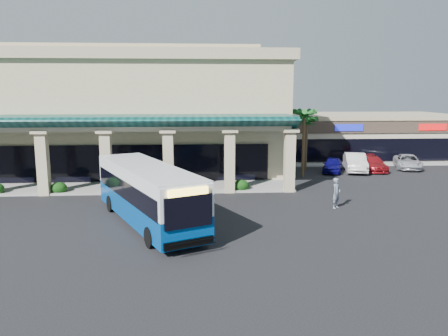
{
  "coord_description": "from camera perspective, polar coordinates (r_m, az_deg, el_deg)",
  "views": [
    {
      "loc": [
        -1.05,
        -26.64,
        7.34
      ],
      "look_at": [
        0.95,
        3.17,
        2.2
      ],
      "focal_mm": 35.0,
      "sensor_mm": 36.0,
      "label": 1
    }
  ],
  "objects": [
    {
      "name": "strip_mall",
      "position": [
        54.32,
        16.75,
        4.18
      ],
      "size": [
        22.5,
        12.5,
        4.9
      ],
      "primitive_type": null,
      "color": "beige",
      "rests_on": "ground"
    },
    {
      "name": "arcade",
      "position": [
        34.45,
        -15.46,
        1.92
      ],
      "size": [
        30.0,
        6.2,
        5.7
      ],
      "primitive_type": null,
      "color": "#093937",
      "rests_on": "ground"
    },
    {
      "name": "transit_bus",
      "position": [
        25.1,
        -9.96,
        -3.47
      ],
      "size": [
        7.51,
        11.95,
        3.32
      ],
      "primitive_type": null,
      "rotation": [
        0.0,
        0.0,
        0.43
      ],
      "color": "#014091",
      "rests_on": "ground"
    },
    {
      "name": "ground",
      "position": [
        27.65,
        -1.54,
        -5.64
      ],
      "size": [
        110.0,
        110.0,
        0.0
      ],
      "primitive_type": "plane",
      "color": "black"
    },
    {
      "name": "main_building",
      "position": [
        43.23,
        -13.2,
        7.3
      ],
      "size": [
        30.8,
        14.8,
        11.35
      ],
      "primitive_type": null,
      "color": "#C0B189",
      "rests_on": "ground"
    },
    {
      "name": "car_white",
      "position": [
        43.1,
        16.75,
        0.71
      ],
      "size": [
        3.03,
        5.55,
        1.73
      ],
      "primitive_type": "imported",
      "rotation": [
        0.0,
        0.0,
        -0.24
      ],
      "color": "white",
      "rests_on": "ground"
    },
    {
      "name": "broadleaf_tree",
      "position": [
        46.69,
        6.74,
        3.63
      ],
      "size": [
        2.6,
        2.6,
        4.81
      ],
      "primitive_type": null,
      "color": "black",
      "rests_on": "ground"
    },
    {
      "name": "palm_0",
      "position": [
        39.04,
        10.36,
        3.66
      ],
      "size": [
        2.4,
        2.4,
        6.6
      ],
      "primitive_type": null,
      "color": "#154E19",
      "rests_on": "ground"
    },
    {
      "name": "car_silver",
      "position": [
        42.11,
        14.02,
        0.39
      ],
      "size": [
        3.05,
        4.4,
        1.39
      ],
      "primitive_type": "imported",
      "rotation": [
        0.0,
        0.0,
        -0.38
      ],
      "color": "#0B0760",
      "rests_on": "ground"
    },
    {
      "name": "car_red",
      "position": [
        44.1,
        18.81,
        0.57
      ],
      "size": [
        2.34,
        4.92,
        1.39
      ],
      "primitive_type": "imported",
      "rotation": [
        0.0,
        0.0,
        -0.09
      ],
      "color": "maroon",
      "rests_on": "ground"
    },
    {
      "name": "palm_1",
      "position": [
        42.22,
        10.67,
        3.56
      ],
      "size": [
        2.4,
        2.4,
        5.8
      ],
      "primitive_type": null,
      "color": "#154E19",
      "rests_on": "ground"
    },
    {
      "name": "pedestrian",
      "position": [
        29.03,
        14.46,
        -3.19
      ],
      "size": [
        0.84,
        0.85,
        1.98
      ],
      "primitive_type": "imported",
      "rotation": [
        0.0,
        0.0,
        0.8
      ],
      "color": "slate",
      "rests_on": "ground"
    },
    {
      "name": "car_gray",
      "position": [
        46.52,
        22.86,
        0.77
      ],
      "size": [
        3.73,
        5.41,
        1.37
      ],
      "primitive_type": "imported",
      "rotation": [
        0.0,
        0.0,
        -0.32
      ],
      "color": "#BABBC4",
      "rests_on": "ground"
    }
  ]
}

